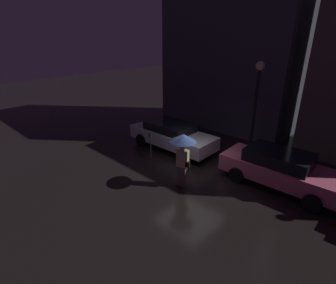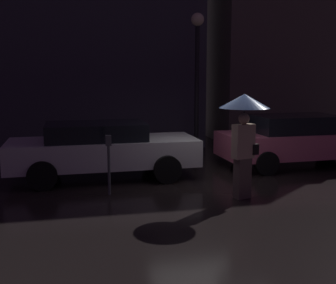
{
  "view_description": "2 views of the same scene",
  "coord_description": "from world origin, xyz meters",
  "px_view_note": "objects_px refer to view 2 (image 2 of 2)",
  "views": [
    {
      "loc": [
        6.1,
        -7.91,
        5.57
      ],
      "look_at": [
        -1.32,
        -0.06,
        1.07
      ],
      "focal_mm": 28.0,
      "sensor_mm": 36.0,
      "label": 1
    },
    {
      "loc": [
        -2.95,
        -9.07,
        2.56
      ],
      "look_at": [
        -0.98,
        -0.13,
        1.09
      ],
      "focal_mm": 45.0,
      "sensor_mm": 36.0,
      "label": 2
    }
  ],
  "objects_px": {
    "parked_car_white": "(102,148)",
    "parked_car_pink": "(299,139)",
    "street_lamp_near": "(197,60)",
    "pedestrian_with_umbrella": "(244,118)",
    "parking_meter": "(109,158)"
  },
  "relations": [
    {
      "from": "pedestrian_with_umbrella",
      "to": "street_lamp_near",
      "type": "distance_m",
      "value": 4.97
    },
    {
      "from": "parked_car_white",
      "to": "parked_car_pink",
      "type": "xyz_separation_m",
      "value": [
        5.48,
        0.22,
        0.01
      ]
    },
    {
      "from": "parked_car_white",
      "to": "street_lamp_near",
      "type": "xyz_separation_m",
      "value": [
        3.13,
        2.4,
        2.26
      ]
    },
    {
      "from": "parked_car_white",
      "to": "parked_car_pink",
      "type": "relative_size",
      "value": 1.01
    },
    {
      "from": "parked_car_white",
      "to": "pedestrian_with_umbrella",
      "type": "bearing_deg",
      "value": -42.03
    },
    {
      "from": "parked_car_white",
      "to": "parked_car_pink",
      "type": "distance_m",
      "value": 5.49
    },
    {
      "from": "parked_car_white",
      "to": "pedestrian_with_umbrella",
      "type": "xyz_separation_m",
      "value": [
        2.74,
        -2.37,
        0.92
      ]
    },
    {
      "from": "parked_car_white",
      "to": "parked_car_pink",
      "type": "bearing_deg",
      "value": 1.25
    },
    {
      "from": "parked_car_white",
      "to": "pedestrian_with_umbrella",
      "type": "distance_m",
      "value": 3.74
    },
    {
      "from": "parked_car_pink",
      "to": "parking_meter",
      "type": "relative_size",
      "value": 3.55
    },
    {
      "from": "pedestrian_with_umbrella",
      "to": "street_lamp_near",
      "type": "xyz_separation_m",
      "value": [
        0.39,
        4.77,
        1.34
      ]
    },
    {
      "from": "pedestrian_with_umbrella",
      "to": "street_lamp_near",
      "type": "bearing_deg",
      "value": 68.94
    },
    {
      "from": "parked_car_pink",
      "to": "parking_meter",
      "type": "bearing_deg",
      "value": -163.83
    },
    {
      "from": "pedestrian_with_umbrella",
      "to": "parked_car_white",
      "type": "bearing_deg",
      "value": 122.68
    },
    {
      "from": "pedestrian_with_umbrella",
      "to": "street_lamp_near",
      "type": "relative_size",
      "value": 0.49
    }
  ]
}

